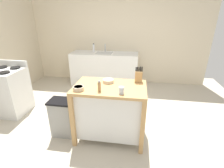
# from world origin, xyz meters

# --- Properties ---
(ground_plane) EXTENTS (5.88, 5.88, 0.00)m
(ground_plane) POSITION_xyz_m (0.00, 0.00, 0.00)
(ground_plane) COLOR #BCB29E
(ground_plane) RESTS_ON ground
(wall_back) EXTENTS (4.88, 0.10, 2.60)m
(wall_back) POSITION_xyz_m (0.00, 2.39, 1.30)
(wall_back) COLOR beige
(wall_back) RESTS_ON ground
(kitchen_island) EXTENTS (1.05, 0.66, 0.89)m
(kitchen_island) POSITION_xyz_m (0.19, -0.15, 0.50)
(kitchen_island) COLOR tan
(kitchen_island) RESTS_ON ground
(knife_block) EXTENTS (0.11, 0.09, 0.24)m
(knife_block) POSITION_xyz_m (0.60, 0.08, 0.98)
(knife_block) COLOR tan
(knife_block) RESTS_ON kitchen_island
(bowl_ceramic_wide) EXTENTS (0.17, 0.17, 0.05)m
(bowl_ceramic_wide) POSITION_xyz_m (0.14, -0.01, 0.92)
(bowl_ceramic_wide) COLOR beige
(bowl_ceramic_wide) RESTS_ON kitchen_island
(bowl_ceramic_small) EXTENTS (0.15, 0.15, 0.06)m
(bowl_ceramic_small) POSITION_xyz_m (-0.21, -0.35, 0.92)
(bowl_ceramic_small) COLOR beige
(bowl_ceramic_small) RESTS_ON kitchen_island
(drinking_cup) EXTENTS (0.07, 0.07, 0.10)m
(drinking_cup) POSITION_xyz_m (0.38, -0.37, 0.94)
(drinking_cup) COLOR silver
(drinking_cup) RESTS_ON kitchen_island
(pepper_grinder) EXTENTS (0.04, 0.04, 0.16)m
(pepper_grinder) POSITION_xyz_m (0.08, -0.34, 0.96)
(pepper_grinder) COLOR #AD7F4C
(pepper_grinder) RESTS_ON kitchen_island
(trash_bin) EXTENTS (0.36, 0.28, 0.63)m
(trash_bin) POSITION_xyz_m (-0.58, -0.22, 0.32)
(trash_bin) COLOR gray
(trash_bin) RESTS_ON ground
(sink_counter) EXTENTS (1.82, 0.60, 0.89)m
(sink_counter) POSITION_xyz_m (-0.33, 2.04, 0.45)
(sink_counter) COLOR silver
(sink_counter) RESTS_ON ground
(sink_faucet) EXTENTS (0.02, 0.02, 0.22)m
(sink_faucet) POSITION_xyz_m (-0.33, 2.18, 1.00)
(sink_faucet) COLOR #B7BCC1
(sink_faucet) RESTS_ON sink_counter
(bottle_dish_soap) EXTENTS (0.05, 0.05, 0.23)m
(bottle_dish_soap) POSITION_xyz_m (-0.64, 2.13, 1.00)
(bottle_dish_soap) COLOR white
(bottle_dish_soap) RESTS_ON sink_counter
(stove) EXTENTS (0.60, 0.60, 1.01)m
(stove) POSITION_xyz_m (-1.89, 0.27, 0.45)
(stove) COLOR silver
(stove) RESTS_ON ground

